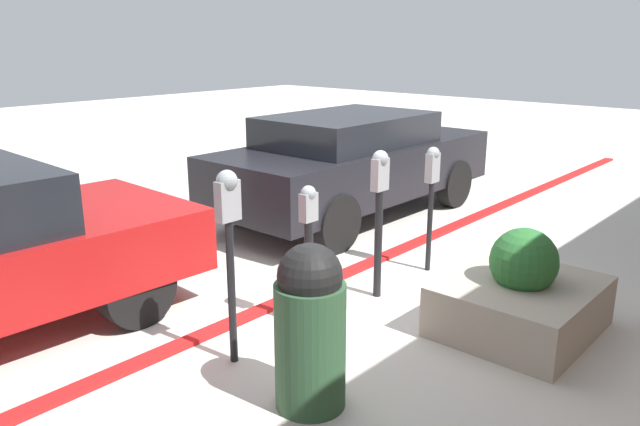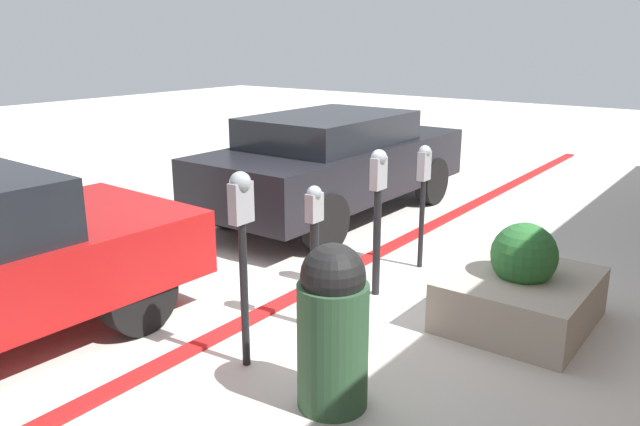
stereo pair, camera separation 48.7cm
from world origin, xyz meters
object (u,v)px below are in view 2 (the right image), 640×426
(parking_meter_second, at_px, (314,240))
(planter_box, at_px, (521,290))
(parking_meter_middle, at_px, (378,200))
(parked_car_middle, at_px, (335,161))
(parking_meter_nearest, at_px, (242,228))
(parking_meter_fourth, at_px, (423,181))
(trash_bin, at_px, (333,326))

(parking_meter_second, relative_size, planter_box, 0.94)
(parking_meter_middle, distance_m, parked_car_middle, 2.93)
(planter_box, height_order, parked_car_middle, parked_car_middle)
(parking_meter_nearest, relative_size, parked_car_middle, 0.35)
(parking_meter_fourth, xyz_separation_m, trash_bin, (-2.83, -0.80, -0.39))
(parked_car_middle, bearing_deg, parking_meter_second, -147.78)
(planter_box, xyz_separation_m, trash_bin, (-2.09, 0.60, 0.29))
(parking_meter_middle, relative_size, trash_bin, 1.24)
(parking_meter_middle, bearing_deg, trash_bin, -156.95)
(parking_meter_middle, distance_m, planter_box, 1.56)
(planter_box, distance_m, trash_bin, 2.19)
(parked_car_middle, bearing_deg, planter_box, -119.37)
(planter_box, xyz_separation_m, parked_car_middle, (1.90, 3.40, 0.49))
(trash_bin, bearing_deg, parked_car_middle, 35.14)
(parking_meter_second, relative_size, parked_car_middle, 0.29)
(planter_box, distance_m, parked_car_middle, 3.93)
(parking_meter_second, bearing_deg, parked_car_middle, 32.47)
(parking_meter_fourth, bearing_deg, parked_car_middle, 59.98)
(parking_meter_second, distance_m, planter_box, 1.93)
(planter_box, relative_size, parked_car_middle, 0.31)
(parking_meter_nearest, relative_size, planter_box, 1.14)
(planter_box, bearing_deg, parked_car_middle, 60.88)
(parking_meter_nearest, bearing_deg, parking_meter_fourth, -1.53)
(parking_meter_fourth, xyz_separation_m, planter_box, (-0.74, -1.40, -0.68))
(parking_meter_fourth, height_order, trash_bin, parking_meter_fourth)
(parking_meter_nearest, height_order, parking_meter_fourth, parking_meter_nearest)
(parked_car_middle, height_order, trash_bin, parked_car_middle)
(planter_box, relative_size, trash_bin, 1.15)
(parking_meter_second, xyz_separation_m, trash_bin, (-0.91, -0.85, -0.21))
(parked_car_middle, xyz_separation_m, trash_bin, (-3.98, -2.80, -0.20))
(parking_meter_second, xyz_separation_m, parking_meter_middle, (0.95, -0.06, 0.18))
(parking_meter_second, height_order, trash_bin, parking_meter_second)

